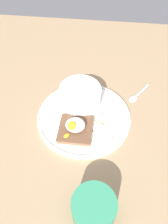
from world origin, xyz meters
TOP-DOWN VIEW (x-y plane):
  - ground_plane at (0.00, 0.00)cm, footprint 120.00×120.00cm
  - plate at (0.00, 0.00)cm, footprint 28.25×28.25cm
  - oatmeal_bowl at (-1.72, 4.83)cm, footprint 12.72×12.72cm
  - toast_slice at (-1.74, -5.77)cm, footprint 9.47×9.47cm
  - poached_egg at (-1.88, -5.97)cm, footprint 5.82×6.41cm
  - banana_slice_front at (7.49, -5.25)cm, footprint 4.75×4.76cm
  - banana_slice_left at (8.67, -2.62)cm, footprint 3.02×3.05cm
  - banana_slice_back at (4.71, -4.74)cm, footprint 3.75×3.65cm
  - banana_slice_right at (4.73, -0.88)cm, footprint 4.19×4.20cm
  - banana_slice_inner at (7.16, -7.92)cm, footprint 4.77×4.78cm
  - coffee_mug at (5.24, -27.06)cm, footprint 9.55×9.55cm
  - spoon at (16.35, 11.19)cm, footprint 7.69×9.63cm

SIDE VIEW (x-z plane):
  - ground_plane at x=0.00cm, z-range 0.00..2.00cm
  - spoon at x=16.35cm, z-range 2.00..2.80cm
  - plate at x=0.00cm, z-range 2.00..3.60cm
  - banana_slice_left at x=8.67cm, z-range 2.97..4.11cm
  - banana_slice_inner at x=7.16cm, z-range 2.97..4.26cm
  - banana_slice_front at x=7.49cm, z-range 2.95..4.40cm
  - banana_slice_back at x=4.71cm, z-range 2.91..4.49cm
  - banana_slice_right at x=4.73cm, z-range 2.94..4.52cm
  - toast_slice at x=-1.74cm, z-range 3.09..4.70cm
  - coffee_mug at x=5.24cm, z-range 2.11..9.68cm
  - poached_egg at x=-1.88cm, z-range 4.39..8.08cm
  - oatmeal_bowl at x=-1.72cm, z-range 2.90..9.80cm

